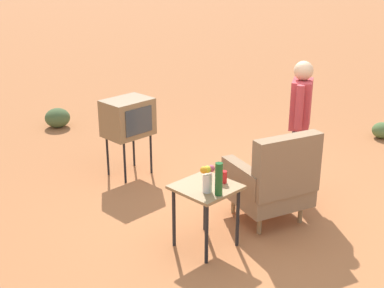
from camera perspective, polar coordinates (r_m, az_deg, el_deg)
ground_plane at (r=5.95m, az=7.88°, el=-7.86°), size 60.00×60.00×0.00m
armchair at (r=5.65m, az=8.90°, el=-3.90°), size 0.97×0.98×1.06m
side_table at (r=5.11m, az=1.54°, el=-5.62°), size 0.56×0.56×0.66m
tv_on_stand at (r=6.74m, az=-7.04°, el=2.83°), size 0.60×0.45×1.03m
person_standing at (r=6.21m, az=11.71°, el=2.53°), size 0.51×0.37×1.64m
soda_can_red at (r=5.11m, az=3.48°, el=-3.62°), size 0.07×0.07×0.12m
bottle_wine_green at (r=4.82m, az=2.95°, el=-3.86°), size 0.07×0.07×0.32m
flower_vase at (r=4.88m, az=1.70°, el=-3.68°), size 0.14×0.10×0.27m
shrub_far at (r=8.78m, az=20.14°, el=1.41°), size 0.33×0.33×0.25m
shrub_lone at (r=9.05m, az=-14.51°, el=2.80°), size 0.42×0.42×0.32m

